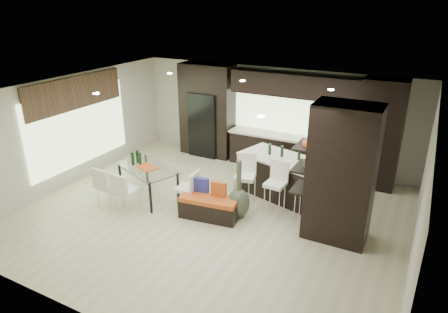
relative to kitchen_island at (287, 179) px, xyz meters
The scene contains 22 objects.
ground 1.99m from the kitchen_island, 128.32° to the right, with size 8.00×8.00×0.00m, color beige.
back_wall 2.47m from the kitchen_island, 121.14° to the left, with size 8.00×0.02×2.70m, color beige.
left_wall 5.48m from the kitchen_island, 163.74° to the right, with size 0.02×7.00×2.70m, color beige.
right_wall 3.30m from the kitchen_island, 28.42° to the right, with size 0.02×7.00×2.70m, color beige.
ceiling 2.94m from the kitchen_island, 128.32° to the right, with size 8.00×7.00×0.02m, color white.
window_left 5.39m from the kitchen_island, 165.68° to the right, with size 0.04×3.20×1.90m, color #B2D199.
window_back 2.29m from the kitchen_island, 107.11° to the left, with size 3.40×0.04×1.20m, color #B2D199.
stone_accent 5.58m from the kitchen_island, 165.60° to the right, with size 0.08×3.00×0.80m, color brown.
ceiling_spots 2.80m from the kitchen_island, 133.42° to the right, with size 4.00×3.00×0.02m, color white.
back_cabinetry 1.99m from the kitchen_island, 112.89° to the left, with size 6.80×0.68×2.70m, color black.
refrigerator 3.52m from the kitchen_island, 152.63° to the left, with size 0.90×0.68×1.90m, color black.
partition_column 1.99m from the kitchen_island, 38.54° to the right, with size 1.20×0.80×2.70m, color black.
kitchen_island is the anchor object (origin of this frame).
stool_left 1.09m from the kitchen_island, 131.22° to the right, with size 0.44×0.44×0.98m, color white.
stool_mid 0.81m from the kitchen_island, 90.00° to the right, with size 0.42×0.42×0.95m, color white.
stool_right 1.11m from the kitchen_island, 49.38° to the right, with size 0.47×0.47×1.06m, color white.
bench 2.06m from the kitchen_island, 124.64° to the right, with size 1.25×0.48×0.48m, color black.
floor_vase 1.48m from the kitchen_island, 115.27° to the right, with size 0.48×0.48×1.32m, color #3D4834, non-canonical shape.
dining_table 3.28m from the kitchen_island, 152.93° to the right, with size 1.57×0.88×0.76m, color white.
chair_near 3.68m from the kitchen_island, 142.37° to the right, with size 0.47×0.47×0.87m, color white.
chair_far 4.09m from the kitchen_island, 146.49° to the right, with size 0.49×0.49×0.90m, color white.
chair_end 2.36m from the kitchen_island, 140.85° to the right, with size 0.44×0.44×0.81m, color white.
Camera 1 is at (3.83, -6.67, 4.44)m, focal length 32.00 mm.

